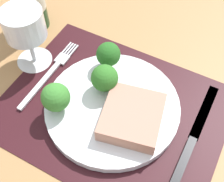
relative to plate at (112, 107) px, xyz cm
name	(u,v)px	position (x,y,z in cm)	size (l,w,h in cm)	color
ground_plane	(112,114)	(0.00, 0.00, -2.60)	(140.00, 110.00, 3.00)	#996D42
placemat	(112,109)	(0.00, 0.00, -0.95)	(40.81, 31.73, 0.30)	black
plate	(112,107)	(0.00, 0.00, 0.00)	(24.78, 24.78, 1.60)	silver
steak	(132,116)	(4.63, -1.47, 2.26)	(9.97, 10.74, 2.92)	tan
broccoli_front_edge	(105,78)	(-2.84, 2.33, 4.14)	(5.00, 5.00, 5.88)	#5B8942
broccoli_near_fork	(108,55)	(-4.96, 7.61, 4.24)	(4.70, 4.70, 5.87)	#6B994C
broccoli_near_steak	(56,97)	(-8.20, -5.33, 4.13)	(5.10, 5.10, 5.96)	#5B8942
fork	(50,73)	(-15.13, 1.42, -0.55)	(2.40, 19.20, 0.50)	silver
knife	(192,141)	(15.31, 0.53, -0.50)	(1.80, 23.00, 0.80)	black
wine_glass	(25,27)	(-20.27, 3.06, 8.13)	(7.93, 7.93, 12.83)	silver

